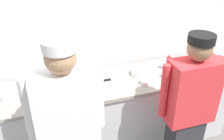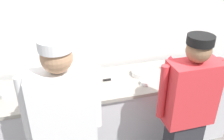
% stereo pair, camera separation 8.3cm
% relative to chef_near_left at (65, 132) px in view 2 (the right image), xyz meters
% --- Properties ---
extents(wall_back, '(4.45, 0.10, 2.84)m').
position_rel_chef_near_left_xyz_m(wall_back, '(0.64, 1.18, 0.48)').
color(wall_back, white).
rests_on(wall_back, ground).
extents(prep_counter, '(2.84, 0.68, 0.92)m').
position_rel_chef_near_left_xyz_m(prep_counter, '(0.64, 0.71, -0.48)').
color(prep_counter, silver).
rests_on(prep_counter, ground).
extents(chef_near_left, '(0.63, 0.24, 1.76)m').
position_rel_chef_near_left_xyz_m(chef_near_left, '(0.00, 0.00, 0.00)').
color(chef_near_left, '#2D2D33').
rests_on(chef_near_left, ground).
extents(chef_center, '(0.60, 0.24, 1.66)m').
position_rel_chef_near_left_xyz_m(chef_center, '(1.14, 0.03, -0.06)').
color(chef_center, '#2D2D33').
rests_on(chef_center, ground).
extents(plate_stack_front, '(0.22, 0.22, 0.10)m').
position_rel_chef_near_left_xyz_m(plate_stack_front, '(-0.11, 0.84, 0.02)').
color(plate_stack_front, white).
rests_on(plate_stack_front, prep_counter).
extents(plate_stack_rear, '(0.24, 0.24, 0.06)m').
position_rel_chef_near_left_xyz_m(plate_stack_rear, '(0.96, 0.75, 0.01)').
color(plate_stack_rear, white).
rests_on(plate_stack_rear, prep_counter).
extents(mixing_bowl_steel, '(0.33, 0.33, 0.12)m').
position_rel_chef_near_left_xyz_m(mixing_bowl_steel, '(0.30, 0.68, 0.03)').
color(mixing_bowl_steel, '#B7BABF').
rests_on(mixing_bowl_steel, prep_counter).
extents(sheet_tray, '(0.49, 0.35, 0.02)m').
position_rel_chef_near_left_xyz_m(sheet_tray, '(1.68, 0.69, -0.01)').
color(sheet_tray, '#B7BABF').
rests_on(sheet_tray, prep_counter).
extents(squeeze_bottle_primary, '(0.06, 0.06, 0.19)m').
position_rel_chef_near_left_xyz_m(squeeze_bottle_primary, '(-0.32, 0.65, 0.07)').
color(squeeze_bottle_primary, red).
rests_on(squeeze_bottle_primary, prep_counter).
extents(squeeze_bottle_secondary, '(0.06, 0.06, 0.20)m').
position_rel_chef_near_left_xyz_m(squeeze_bottle_secondary, '(1.32, 0.76, 0.07)').
color(squeeze_bottle_secondary, red).
rests_on(squeeze_bottle_secondary, prep_counter).
extents(ramekin_orange_sauce, '(0.10, 0.10, 0.05)m').
position_rel_chef_near_left_xyz_m(ramekin_orange_sauce, '(0.92, 0.55, 0.00)').
color(ramekin_orange_sauce, white).
rests_on(ramekin_orange_sauce, prep_counter).
extents(ramekin_green_sauce, '(0.11, 0.11, 0.05)m').
position_rel_chef_near_left_xyz_m(ramekin_green_sauce, '(-0.53, 0.71, 0.00)').
color(ramekin_green_sauce, white).
rests_on(ramekin_green_sauce, prep_counter).
extents(ramekin_red_sauce, '(0.09, 0.09, 0.05)m').
position_rel_chef_near_left_xyz_m(ramekin_red_sauce, '(1.37, 0.56, 0.00)').
color(ramekin_red_sauce, white).
rests_on(ramekin_red_sauce, prep_counter).
extents(deli_cup, '(0.09, 0.09, 0.10)m').
position_rel_chef_near_left_xyz_m(deli_cup, '(1.23, 0.59, 0.02)').
color(deli_cup, white).
rests_on(deli_cup, prep_counter).
extents(chefs_knife, '(0.28, 0.03, 0.02)m').
position_rel_chef_near_left_xyz_m(chefs_knife, '(0.61, 0.74, -0.02)').
color(chefs_knife, '#B7BABF').
rests_on(chefs_knife, prep_counter).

